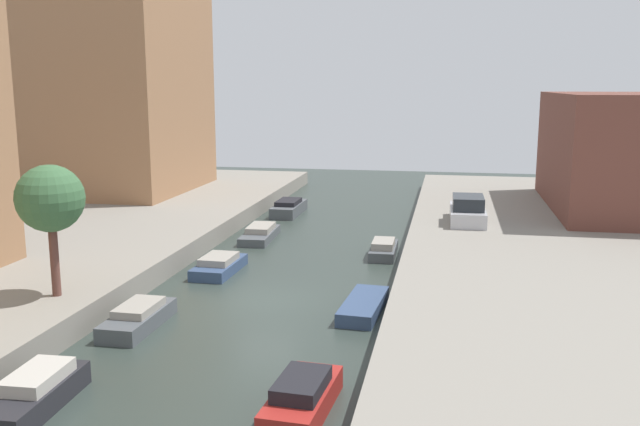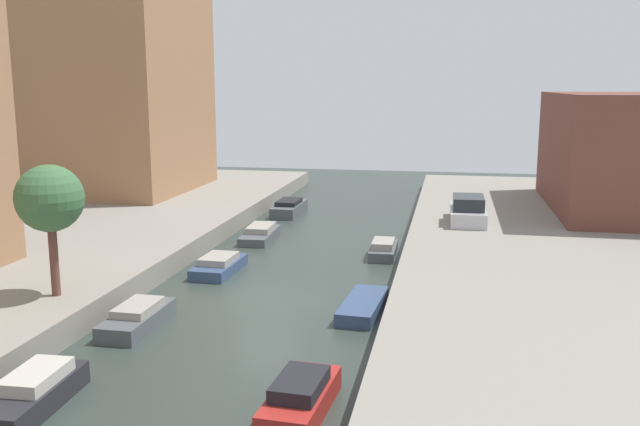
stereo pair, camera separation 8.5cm
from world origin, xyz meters
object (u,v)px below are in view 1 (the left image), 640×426
at_px(apartment_tower_far, 112,6).
at_px(moored_boat_left_3, 219,265).
at_px(moored_boat_left_5, 289,208).
at_px(moored_boat_left_2, 138,318).
at_px(moored_boat_right_2, 364,306).
at_px(moored_boat_left_4, 260,234).
at_px(low_block_right, 640,152).
at_px(parked_car, 468,211).
at_px(moored_boat_left_1, 35,394).
at_px(moored_boat_right_3, 384,249).
at_px(moored_boat_right_1, 302,398).
at_px(street_tree_2, 50,200).

height_order(apartment_tower_far, moored_boat_left_3, apartment_tower_far).
bearing_deg(moored_boat_left_5, moored_boat_left_2, -90.73).
bearing_deg(moored_boat_right_2, moored_boat_left_4, 122.60).
relative_size(low_block_right, moored_boat_left_2, 3.92).
relative_size(parked_car, moored_boat_left_1, 1.20).
height_order(parked_car, moored_boat_left_2, parked_car).
height_order(parked_car, moored_boat_right_2, parked_car).
relative_size(apartment_tower_far, moored_boat_left_3, 6.98).
bearing_deg(moored_boat_right_3, moored_boat_left_4, 161.04).
relative_size(moored_boat_left_1, moored_boat_right_1, 1.03).
xyz_separation_m(parked_car, moored_boat_right_2, (-4.03, -13.07, -1.36)).
height_order(moored_boat_left_4, moored_boat_right_2, moored_boat_left_4).
distance_m(apartment_tower_far, moored_boat_right_3, 26.64).
distance_m(low_block_right, moored_boat_left_3, 26.07).
xyz_separation_m(street_tree_2, moored_boat_left_2, (3.05, 0.03, -4.11)).
xyz_separation_m(moored_boat_left_5, moored_boat_right_1, (6.73, -26.92, 0.01)).
distance_m(street_tree_2, moored_boat_left_3, 9.16).
relative_size(moored_boat_left_3, moored_boat_right_2, 0.92).
bearing_deg(moored_boat_left_1, moored_boat_right_1, 8.84).
height_order(apartment_tower_far, moored_boat_left_5, apartment_tower_far).
bearing_deg(moored_boat_right_2, parked_car, 72.88).
height_order(moored_boat_left_4, moored_boat_right_3, moored_boat_right_3).
bearing_deg(moored_boat_left_2, moored_boat_right_2, 22.29).
relative_size(apartment_tower_far, moored_boat_right_2, 6.39).
distance_m(apartment_tower_far, parked_car, 27.85).
height_order(parked_car, moored_boat_left_1, parked_car).
distance_m(parked_car, moored_boat_left_2, 19.93).
xyz_separation_m(moored_boat_left_3, moored_boat_left_4, (-0.02, 6.91, -0.02)).
relative_size(moored_boat_left_1, moored_boat_left_5, 0.86).
relative_size(apartment_tower_far, moored_boat_left_5, 5.82).
height_order(street_tree_2, moored_boat_left_5, street_tree_2).
bearing_deg(moored_boat_left_5, moored_boat_right_3, -54.02).
bearing_deg(parked_car, moored_boat_left_3, -141.70).
distance_m(parked_car, moored_boat_right_1, 21.86).
bearing_deg(moored_boat_left_2, moored_boat_right_1, -36.44).
relative_size(low_block_right, moored_boat_left_4, 3.43).
xyz_separation_m(parked_car, moored_boat_left_1, (-11.54, -22.42, -1.19)).
distance_m(moored_boat_left_1, moored_boat_right_2, 12.00).
bearing_deg(street_tree_2, moored_boat_left_4, 76.37).
relative_size(apartment_tower_far, moored_boat_left_4, 5.96).
xyz_separation_m(moored_boat_left_4, moored_boat_right_3, (7.04, -2.42, 0.03)).
height_order(apartment_tower_far, moored_boat_left_1, apartment_tower_far).
xyz_separation_m(low_block_right, parked_car, (-10.01, -5.85, -2.83)).
bearing_deg(moored_boat_right_1, street_tree_2, 152.90).
bearing_deg(moored_boat_right_2, moored_boat_left_5, 111.34).
relative_size(moored_boat_left_1, moored_boat_right_2, 0.95).
bearing_deg(moored_boat_right_3, moored_boat_left_5, 125.98).
distance_m(street_tree_2, moored_boat_left_4, 15.29).
distance_m(low_block_right, moored_boat_right_3, 17.89).
height_order(parked_car, moored_boat_right_3, parked_car).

